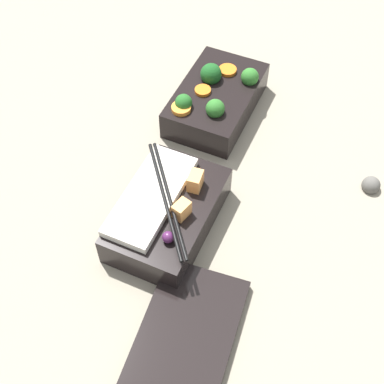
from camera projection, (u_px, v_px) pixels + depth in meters
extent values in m
plane|color=gray|center=(201.00, 157.00, 0.88)|extent=(3.00, 3.00, 0.00)
cube|color=black|center=(216.00, 100.00, 0.92)|extent=(0.20, 0.12, 0.05)
sphere|color=#2D7028|center=(250.00, 77.00, 0.91)|extent=(0.03, 0.03, 0.03)
sphere|color=#2D7028|center=(218.00, 109.00, 0.86)|extent=(0.03, 0.03, 0.03)
sphere|color=#236023|center=(184.00, 103.00, 0.87)|extent=(0.03, 0.03, 0.03)
sphere|color=#19511E|center=(211.00, 74.00, 0.91)|extent=(0.04, 0.04, 0.04)
cylinder|color=orange|center=(181.00, 108.00, 0.87)|extent=(0.04, 0.04, 0.01)
cylinder|color=orange|center=(228.00, 70.00, 0.93)|extent=(0.03, 0.03, 0.01)
cylinder|color=orange|center=(203.00, 90.00, 0.90)|extent=(0.03, 0.03, 0.01)
cube|color=black|center=(168.00, 215.00, 0.78)|extent=(0.20, 0.12, 0.05)
cube|color=silver|center=(151.00, 196.00, 0.76)|extent=(0.17, 0.07, 0.01)
cube|color=#F4A356|center=(195.00, 181.00, 0.77)|extent=(0.03, 0.02, 0.03)
cube|color=#F4A356|center=(182.00, 210.00, 0.74)|extent=(0.03, 0.02, 0.02)
sphere|color=#4C1E4C|center=(168.00, 237.00, 0.71)|extent=(0.02, 0.02, 0.02)
cylinder|color=black|center=(164.00, 199.00, 0.75)|extent=(0.17, 0.13, 0.01)
cylinder|color=black|center=(169.00, 198.00, 0.75)|extent=(0.17, 0.13, 0.01)
cube|color=black|center=(187.00, 335.00, 0.69)|extent=(0.20, 0.14, 0.02)
sphere|color=#595651|center=(371.00, 185.00, 0.84)|extent=(0.03, 0.03, 0.03)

